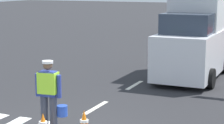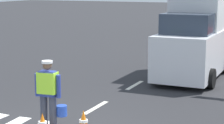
% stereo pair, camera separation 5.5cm
% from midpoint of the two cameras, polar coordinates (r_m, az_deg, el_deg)
% --- Properties ---
extents(ground_plane, '(96.00, 96.00, 0.00)m').
position_cam_midpoint_polar(ground_plane, '(29.58, 13.75, 3.27)').
color(ground_plane, '#28282B').
extents(road_worker, '(0.75, 0.42, 1.67)m').
position_cam_midpoint_polar(road_worker, '(10.46, -8.34, -3.82)').
color(road_worker, '#383D4C').
rests_on(road_worker, ground).
extents(traffic_cone_far, '(0.36, 0.36, 0.60)m').
position_cam_midpoint_polar(traffic_cone_far, '(10.12, -3.82, -7.96)').
color(traffic_cone_far, black).
rests_on(traffic_cone_far, ground).
extents(delivery_truck, '(2.16, 4.60, 3.54)m').
position_cam_midpoint_polar(delivery_truck, '(16.42, 10.72, 3.63)').
color(delivery_truck, silver).
rests_on(delivery_truck, ground).
extents(car_oncoming_second, '(1.92, 3.93, 2.23)m').
position_cam_midpoint_polar(car_oncoming_second, '(31.10, 10.72, 5.63)').
color(car_oncoming_second, black).
rests_on(car_oncoming_second, ground).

